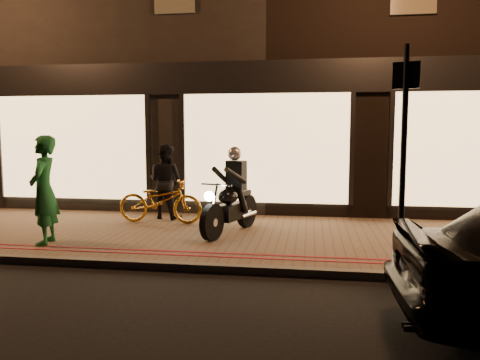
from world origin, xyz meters
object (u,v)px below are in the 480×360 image
object	(u,v)px
bicycle_gold	(160,201)
person_green	(44,190)
sign_post	(404,146)
motorcycle	(232,200)

from	to	relation	value
bicycle_gold	person_green	xyz separation A→B (m)	(-1.32, -2.00, 0.44)
sign_post	bicycle_gold	size ratio (longest dim) A/B	1.71
bicycle_gold	person_green	world-z (taller)	person_green
motorcycle	sign_post	world-z (taller)	sign_post
bicycle_gold	motorcycle	bearing A→B (deg)	-112.08
motorcycle	person_green	bearing A→B (deg)	-137.12
person_green	bicycle_gold	bearing A→B (deg)	133.03
motorcycle	bicycle_gold	distance (m)	1.76
motorcycle	sign_post	xyz separation A→B (m)	(2.65, -1.85, 1.06)
person_green	sign_post	bearing A→B (deg)	70.73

